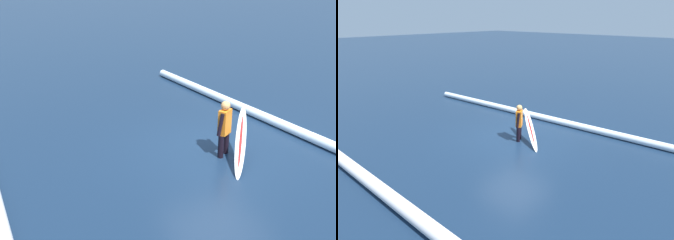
% 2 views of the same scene
% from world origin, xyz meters
% --- Properties ---
extents(ground_plane, '(131.06, 131.06, 0.00)m').
position_xyz_m(ground_plane, '(0.00, 0.00, 0.00)').
color(ground_plane, '#162942').
extents(surfer, '(0.34, 0.55, 1.39)m').
position_xyz_m(surfer, '(-0.27, 0.08, 0.76)').
color(surfer, black).
rests_on(surfer, ground_plane).
extents(surfboard, '(1.68, 1.41, 1.02)m').
position_xyz_m(surfboard, '(-0.64, -0.13, 0.50)').
color(surfboard, white).
rests_on(surfboard, ground_plane).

